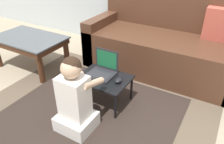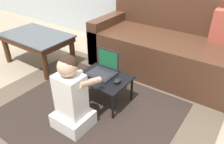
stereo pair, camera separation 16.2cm
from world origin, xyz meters
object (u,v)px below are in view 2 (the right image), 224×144
(coffee_table, at_px, (37,40))
(computer_mouse, at_px, (118,81))
(laptop, at_px, (103,70))
(person_seated, at_px, (72,97))
(couch, at_px, (171,48))
(laptop_desk, at_px, (104,80))

(coffee_table, bearing_deg, computer_mouse, -7.05)
(laptop, distance_m, computer_mouse, 0.22)
(computer_mouse, bearing_deg, person_seated, -111.66)
(couch, relative_size, coffee_table, 2.10)
(coffee_table, relative_size, person_seated, 1.28)
(laptop_desk, height_order, person_seated, person_seated)
(laptop_desk, relative_size, person_seated, 0.72)
(couch, xyz_separation_m, person_seated, (-0.31, -1.44, -0.00))
(couch, distance_m, person_seated, 1.47)
(laptop_desk, bearing_deg, person_seated, -91.20)
(couch, height_order, computer_mouse, couch)
(laptop_desk, height_order, computer_mouse, computer_mouse)
(laptop, bearing_deg, coffee_table, 174.08)
(computer_mouse, xyz_separation_m, person_seated, (-0.18, -0.44, -0.00))
(couch, xyz_separation_m, coffee_table, (-1.53, -0.82, 0.03))
(person_seated, bearing_deg, couch, 77.81)
(laptop, bearing_deg, laptop_desk, -50.15)
(computer_mouse, bearing_deg, laptop, 166.77)
(laptop, bearing_deg, person_seated, -85.88)
(couch, distance_m, coffee_table, 1.74)
(laptop_desk, bearing_deg, laptop, 129.85)
(coffee_table, relative_size, computer_mouse, 10.06)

